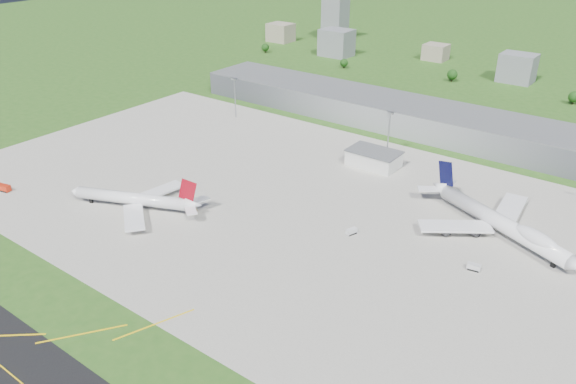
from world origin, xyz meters
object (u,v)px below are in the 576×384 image
Objects in this scene: airliner_red_twin at (137,199)px; tug_yellow at (193,211)px; fire_truck at (4,188)px; van_white_far at (474,267)px; van_white_near at (351,232)px; airliner_blue_quad at (501,223)px.

airliner_red_twin is 17.67× the size of tug_yellow.
airliner_red_twin is at bearing 9.29° from fire_truck.
airliner_red_twin is 71.06m from fire_truck.
airliner_red_twin is 146.26m from van_white_far.
van_white_far is (50.31, 4.98, 0.04)m from van_white_near.
airliner_red_twin reaches higher than van_white_far.
fire_truck reaches higher than van_white_near.
fire_truck is at bearing -0.78° from airliner_red_twin.
airliner_red_twin is 97.33m from van_white_near.
van_white_near is 50.55m from van_white_far.
fire_truck is (-204.74, -101.49, -4.13)m from airliner_blue_quad.
tug_yellow is 120.87m from van_white_far.
airliner_red_twin is 157.80m from airliner_blue_quad.
airliner_blue_quad reaches higher than fire_truck.
tug_yellow is (22.78, 12.47, -3.88)m from airliner_red_twin.
airliner_blue_quad is 228.55m from fire_truck.
airliner_blue_quad is at bearing -33.95° from van_white_near.
airliner_red_twin is at bearing -126.87° from airliner_blue_quad.
van_white_near reaches higher than tug_yellow.
fire_truck is 1.45× the size of van_white_far.
van_white_near is (89.24, 38.68, -3.47)m from airliner_red_twin.
airliner_blue_quad is 61.59m from van_white_near.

